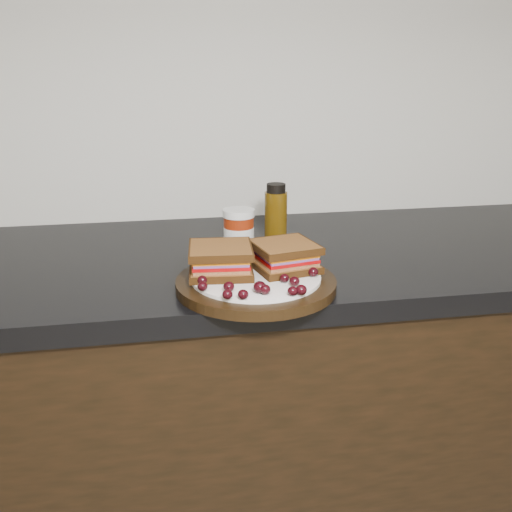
{
  "coord_description": "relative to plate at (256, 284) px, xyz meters",
  "views": [
    {
      "loc": [
        -0.16,
        0.58,
        1.27
      ],
      "look_at": [
        0.01,
        1.49,
        0.96
      ],
      "focal_mm": 40.0,
      "sensor_mm": 36.0,
      "label": 1
    }
  ],
  "objects": [
    {
      "name": "grape_18",
      "position": [
        -0.1,
        -0.03,
        0.02
      ],
      "size": [
        0.02,
        0.02,
        0.02
      ],
      "primitive_type": "ellipsoid",
      "color": "black",
      "rests_on": "plate"
    },
    {
      "name": "condiment_jar",
      "position": [
        -0.0,
        0.19,
        0.04
      ],
      "size": [
        0.08,
        0.08,
        0.1
      ],
      "primitive_type": "cylinder",
      "rotation": [
        0.0,
        0.0,
        0.22
      ],
      "color": "maroon",
      "rests_on": "countertop"
    },
    {
      "name": "base_cabinets",
      "position": [
        -0.01,
        0.21,
        -0.48
      ],
      "size": [
        3.96,
        0.58,
        0.86
      ],
      "primitive_type": "cube",
      "color": "black",
      "rests_on": "ground_plane"
    },
    {
      "name": "oil_bottle",
      "position": [
        0.09,
        0.25,
        0.06
      ],
      "size": [
        0.06,
        0.06,
        0.13
      ],
      "primitive_type": "cylinder",
      "rotation": [
        0.0,
        0.0,
        0.24
      ],
      "color": "#472F07",
      "rests_on": "countertop"
    },
    {
      "name": "grape_0",
      "position": [
        -0.1,
        -0.05,
        0.02
      ],
      "size": [
        0.02,
        0.02,
        0.02
      ],
      "primitive_type": "ellipsoid",
      "color": "black",
      "rests_on": "plate"
    },
    {
      "name": "grape_4",
      "position": [
        -0.01,
        -0.08,
        0.02
      ],
      "size": [
        0.02,
        0.02,
        0.02
      ],
      "primitive_type": "ellipsoid",
      "color": "black",
      "rests_on": "plate"
    },
    {
      "name": "grape_13",
      "position": [
        0.08,
        0.04,
        0.02
      ],
      "size": [
        0.02,
        0.02,
        0.02
      ],
      "primitive_type": "ellipsoid",
      "color": "black",
      "rests_on": "plate"
    },
    {
      "name": "grape_6",
      "position": [
        0.04,
        -0.1,
        0.02
      ],
      "size": [
        0.02,
        0.02,
        0.02
      ],
      "primitive_type": "ellipsoid",
      "color": "black",
      "rests_on": "plate"
    },
    {
      "name": "grape_12",
      "position": [
        0.08,
        0.01,
        0.02
      ],
      "size": [
        0.02,
        0.02,
        0.02
      ],
      "primitive_type": "ellipsoid",
      "color": "black",
      "rests_on": "plate"
    },
    {
      "name": "sandwich_left",
      "position": [
        -0.06,
        0.02,
        0.04
      ],
      "size": [
        0.12,
        0.12,
        0.05
      ],
      "primitive_type": null,
      "rotation": [
        0.0,
        0.0,
        -0.09
      ],
      "color": "brown",
      "rests_on": "plate"
    },
    {
      "name": "grape_16",
      "position": [
        -0.08,
        0.02,
        0.02
      ],
      "size": [
        0.02,
        0.02,
        0.02
      ],
      "primitive_type": "ellipsoid",
      "color": "black",
      "rests_on": "plate"
    },
    {
      "name": "grape_17",
      "position": [
        -0.08,
        0.01,
        0.02
      ],
      "size": [
        0.02,
        0.02,
        0.02
      ],
      "primitive_type": "ellipsoid",
      "color": "black",
      "rests_on": "plate"
    },
    {
      "name": "plate",
      "position": [
        0.0,
        0.0,
        0.0
      ],
      "size": [
        0.28,
        0.28,
        0.02
      ],
      "primitive_type": "cylinder",
      "color": "black",
      "rests_on": "countertop"
    },
    {
      "name": "sandwich_right",
      "position": [
        0.06,
        0.03,
        0.04
      ],
      "size": [
        0.13,
        0.13,
        0.05
      ],
      "primitive_type": null,
      "rotation": [
        0.0,
        0.0,
        0.21
      ],
      "color": "brown",
      "rests_on": "plate"
    },
    {
      "name": "grape_20",
      "position": [
        -0.05,
        0.01,
        0.02
      ],
      "size": [
        0.02,
        0.02,
        0.02
      ],
      "primitive_type": "ellipsoid",
      "color": "black",
      "rests_on": "plate"
    },
    {
      "name": "grape_14",
      "position": [
        -0.05,
        0.06,
        0.02
      ],
      "size": [
        0.02,
        0.02,
        0.02
      ],
      "primitive_type": "ellipsoid",
      "color": "black",
      "rests_on": "plate"
    },
    {
      "name": "countertop",
      "position": [
        -0.01,
        0.21,
        -0.03
      ],
      "size": [
        3.98,
        0.6,
        0.04
      ],
      "primitive_type": "cube",
      "color": "black",
      "rests_on": "base_cabinets"
    },
    {
      "name": "grape_8",
      "position": [
        0.05,
        -0.06,
        0.02
      ],
      "size": [
        0.02,
        0.02,
        0.02
      ],
      "primitive_type": "ellipsoid",
      "color": "black",
      "rests_on": "plate"
    },
    {
      "name": "grape_3",
      "position": [
        -0.04,
        -0.1,
        0.02
      ],
      "size": [
        0.02,
        0.02,
        0.02
      ],
      "primitive_type": "ellipsoid",
      "color": "black",
      "rests_on": "plate"
    },
    {
      "name": "wall_back",
      "position": [
        -0.01,
        0.51,
        0.44
      ],
      "size": [
        4.0,
        0.01,
        2.7
      ],
      "primitive_type": "cube",
      "color": "silver",
      "rests_on": "ground_plane"
    },
    {
      "name": "grape_10",
      "position": [
        0.1,
        -0.02,
        0.02
      ],
      "size": [
        0.02,
        0.02,
        0.02
      ],
      "primitive_type": "ellipsoid",
      "color": "black",
      "rests_on": "plate"
    },
    {
      "name": "grape_2",
      "position": [
        -0.06,
        -0.1,
        0.02
      ],
      "size": [
        0.02,
        0.02,
        0.02
      ],
      "primitive_type": "ellipsoid",
      "color": "black",
      "rests_on": "plate"
    },
    {
      "name": "grape_11",
      "position": [
        0.08,
        -0.01,
        0.02
      ],
      "size": [
        0.02,
        0.02,
        0.01
      ],
      "primitive_type": "ellipsoid",
      "color": "black",
      "rests_on": "plate"
    },
    {
      "name": "grape_1",
      "position": [
        -0.06,
        -0.07,
        0.02
      ],
      "size": [
        0.02,
        0.02,
        0.02
      ],
      "primitive_type": "ellipsoid",
      "color": "black",
      "rests_on": "plate"
    },
    {
      "name": "grape_5",
      "position": [
        -0.0,
        -0.09,
        0.02
      ],
      "size": [
        0.02,
        0.02,
        0.02
      ],
      "primitive_type": "ellipsoid",
      "color": "black",
      "rests_on": "plate"
    },
    {
      "name": "grape_15",
      "position": [
        -0.04,
        0.04,
        0.02
      ],
      "size": [
        0.02,
        0.02,
        0.02
      ],
      "primitive_type": "ellipsoid",
      "color": "black",
      "rests_on": "plate"
    },
    {
      "name": "grape_7",
      "position": [
        0.06,
        -0.1,
        0.02
      ],
      "size": [
        0.02,
        0.02,
        0.02
      ],
      "primitive_type": "ellipsoid",
      "color": "black",
      "rests_on": "plate"
    },
    {
      "name": "grape_21",
      "position": [
        -0.05,
        -0.01,
        0.02
      ],
      "size": [
        0.02,
        0.02,
        0.02
      ],
      "primitive_type": "ellipsoid",
      "color": "black",
      "rests_on": "plate"
    },
    {
      "name": "grape_19",
      "position": [
        -0.05,
        0.05,
        0.02
      ],
      "size": [
        0.02,
        0.02,
        0.02
      ],
      "primitive_type": "ellipsoid",
      "color": "black",
      "rests_on": "plate"
    },
    {
      "name": "grape_9",
      "position": [
        0.04,
        -0.04,
        0.02
      ],
      "size": [
        0.02,
        0.02,
        0.02
      ],
      "primitive_type": "ellipsoid",
      "color": "black",
      "rests_on": "plate"
    }
  ]
}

